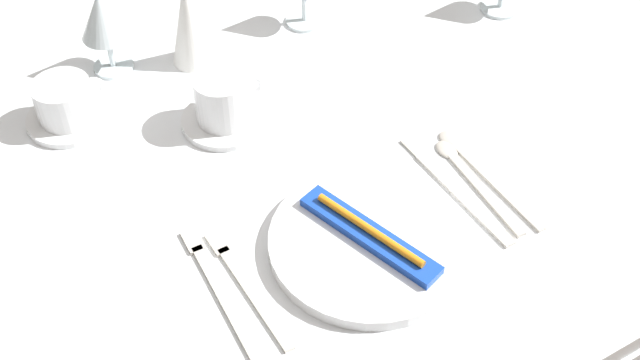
{
  "coord_description": "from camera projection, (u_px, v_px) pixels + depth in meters",
  "views": [
    {
      "loc": [
        -0.39,
        -0.82,
        1.56
      ],
      "look_at": [
        -0.0,
        -0.15,
        0.76
      ],
      "focal_mm": 45.5,
      "sensor_mm": 36.0,
      "label": 1
    }
  ],
  "objects": [
    {
      "name": "dinner_knife",
      "position": [
        457.0,
        191.0,
        1.12
      ],
      "size": [
        0.03,
        0.24,
        0.0
      ],
      "color": "beige",
      "rests_on": "dining_table"
    },
    {
      "name": "coffee_cup_right",
      "position": [
        224.0,
        98.0,
        1.19
      ],
      "size": [
        0.11,
        0.08,
        0.07
      ],
      "color": "white",
      "rests_on": "saucer_right"
    },
    {
      "name": "wine_glass_right",
      "position": [
        103.0,
        18.0,
        1.25
      ],
      "size": [
        0.08,
        0.08,
        0.14
      ],
      "color": "silver",
      "rests_on": "dining_table"
    },
    {
      "name": "fork_outer",
      "position": [
        245.0,
        282.0,
        1.01
      ],
      "size": [
        0.02,
        0.21,
        0.0
      ],
      "color": "beige",
      "rests_on": "dining_table"
    },
    {
      "name": "coffee_cup_left",
      "position": [
        65.0,
        100.0,
        1.2
      ],
      "size": [
        0.11,
        0.09,
        0.06
      ],
      "color": "white",
      "rests_on": "saucer_left"
    },
    {
      "name": "saucer_right",
      "position": [
        225.0,
        120.0,
        1.22
      ],
      "size": [
        0.13,
        0.13,
        0.01
      ],
      "primitive_type": "cylinder",
      "color": "white",
      "rests_on": "dining_table"
    },
    {
      "name": "dining_table",
      "position": [
        274.0,
        163.0,
        1.28
      ],
      "size": [
        1.8,
        1.11,
        0.74
      ],
      "color": "white",
      "rests_on": "ground"
    },
    {
      "name": "saucer_left",
      "position": [
        69.0,
        118.0,
        1.22
      ],
      "size": [
        0.13,
        0.13,
        0.01
      ],
      "primitive_type": "cylinder",
      "color": "white",
      "rests_on": "dining_table"
    },
    {
      "name": "spoon_soup",
      "position": [
        468.0,
        174.0,
        1.14
      ],
      "size": [
        0.03,
        0.2,
        0.01
      ],
      "color": "beige",
      "rests_on": "dining_table"
    },
    {
      "name": "fork_inner",
      "position": [
        218.0,
        288.0,
        1.01
      ],
      "size": [
        0.03,
        0.23,
        0.0
      ],
      "color": "beige",
      "rests_on": "dining_table"
    },
    {
      "name": "spoon_dessert",
      "position": [
        477.0,
        166.0,
        1.16
      ],
      "size": [
        0.03,
        0.22,
        0.01
      ],
      "color": "beige",
      "rests_on": "dining_table"
    },
    {
      "name": "napkin_folded",
      "position": [
        189.0,
        21.0,
        1.27
      ],
      "size": [
        0.07,
        0.07,
        0.15
      ],
      "primitive_type": "cone",
      "color": "white",
      "rests_on": "dining_table"
    },
    {
      "name": "dinner_plate",
      "position": [
        366.0,
        244.0,
        1.05
      ],
      "size": [
        0.26,
        0.26,
        0.02
      ],
      "primitive_type": "cylinder",
      "color": "white",
      "rests_on": "dining_table"
    },
    {
      "name": "toothbrush_package",
      "position": [
        367.0,
        235.0,
        1.04
      ],
      "size": [
        0.1,
        0.21,
        0.02
      ],
      "color": "blue",
      "rests_on": "dinner_plate"
    }
  ]
}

